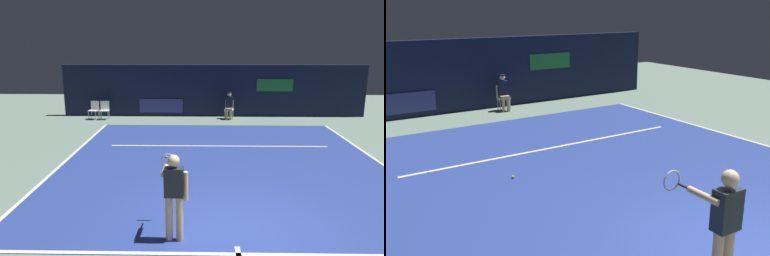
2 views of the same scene
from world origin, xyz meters
The scene contains 8 objects.
ground_plane centered at (0.00, 4.25, 0.00)m, with size 30.33×30.33×0.00m, color slate.
court_surface centered at (0.00, 4.25, 0.01)m, with size 10.09×10.49×0.01m, color navy.
line_sideline_left centered at (4.99, 4.25, 0.01)m, with size 0.10×10.49×0.01m, color white.
line_service centered at (0.00, 6.08, 0.01)m, with size 7.87×0.10×0.01m, color white.
back_wall centered at (0.00, 11.72, 1.30)m, with size 15.19×0.33×2.60m.
tennis_player centered at (-1.19, -0.44, 0.99)m, with size 0.59×0.94×1.73m.
line_judge_on_chair centered at (0.74, 10.96, 0.69)m, with size 0.49×0.57×1.32m.
tennis_ball centered at (-1.80, 4.67, 0.05)m, with size 0.07×0.07×0.07m, color #CCE033.
Camera 2 is at (-5.46, -3.65, 3.64)m, focal length 40.85 mm.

